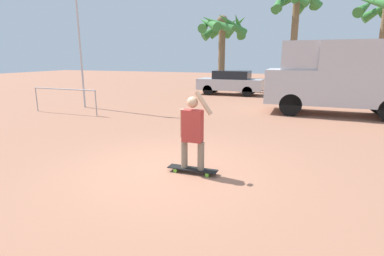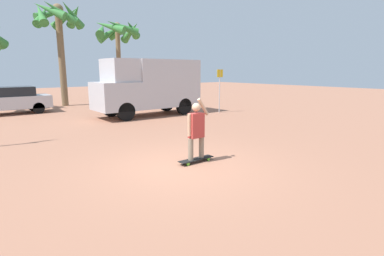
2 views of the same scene
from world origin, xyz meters
name	(u,v)px [view 1 (image 1 of 2)]	position (x,y,z in m)	size (l,w,h in m)	color
ground_plane	(170,171)	(0.00, 0.00, 0.00)	(80.00, 80.00, 0.00)	#A36B51
skateboard	(193,169)	(0.51, 0.05, 0.08)	(1.07, 0.25, 0.10)	black
person_skateboarder	(192,129)	(0.51, 0.05, 0.96)	(0.70, 0.23, 1.64)	gray
camper_van	(343,75)	(4.02, 8.36, 1.66)	(5.79, 2.08, 3.03)	black
parked_car_silver	(231,82)	(-1.95, 13.67, 0.81)	(4.12, 1.70, 1.54)	black
palm_tree_center_background	(295,5)	(1.59, 16.03, 5.67)	(3.42, 3.48, 6.96)	brown
palm_tree_far_left	(222,29)	(-3.25, 16.07, 4.34)	(3.80, 3.84, 5.42)	brown
flagpole	(79,15)	(-7.32, 6.19, 4.26)	(1.00, 0.12, 7.45)	#B7B7BC
plaza_railing_segment	(64,93)	(-7.06, 4.57, 0.87)	(3.28, 0.05, 1.08)	#99999E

